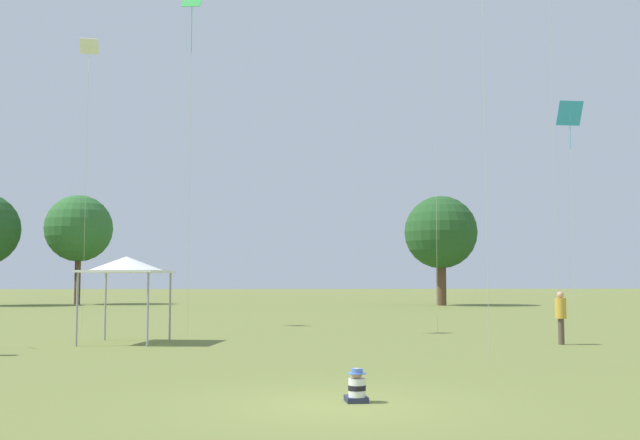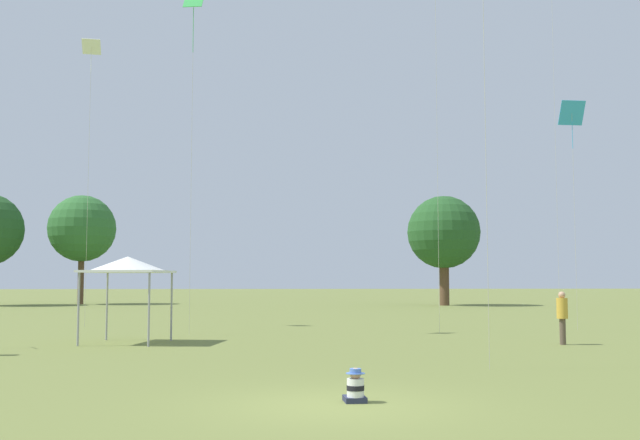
# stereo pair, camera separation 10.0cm
# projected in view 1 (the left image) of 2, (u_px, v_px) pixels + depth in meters

# --- Properties ---
(ground_plane) EXTENTS (300.00, 300.00, 0.00)m
(ground_plane) POSITION_uv_depth(u_px,v_px,m) (336.00, 406.00, 12.94)
(ground_plane) COLOR olive
(seated_toddler) EXTENTS (0.41, 0.50, 0.61)m
(seated_toddler) POSITION_uv_depth(u_px,v_px,m) (357.00, 388.00, 13.35)
(seated_toddler) COLOR #282D47
(seated_toddler) RESTS_ON ground
(person_standing_1) EXTENTS (0.52, 0.52, 1.77)m
(person_standing_1) POSITION_uv_depth(u_px,v_px,m) (561.00, 313.00, 25.11)
(person_standing_1) COLOR brown
(person_standing_1) RESTS_ON ground
(canopy_tent) EXTENTS (3.09, 3.09, 2.97)m
(canopy_tent) POSITION_uv_depth(u_px,v_px,m) (126.00, 265.00, 25.73)
(canopy_tent) COLOR white
(canopy_tent) RESTS_ON ground
(kite_0) EXTENTS (0.92, 0.76, 13.41)m
(kite_0) POSITION_uv_depth(u_px,v_px,m) (89.00, 60.00, 35.15)
(kite_0) COLOR white
(kite_0) RESTS_ON ground
(kite_3) EXTENTS (1.13, 0.53, 10.03)m
(kite_3) POSITION_uv_depth(u_px,v_px,m) (570.00, 118.00, 33.10)
(kite_3) COLOR #339EDB
(kite_3) RESTS_ON ground
(kite_6) EXTENTS (0.85, 0.58, 13.84)m
(kite_6) POSITION_uv_depth(u_px,v_px,m) (192.00, 20.00, 30.39)
(kite_6) COLOR green
(kite_6) RESTS_ON ground
(distant_tree_0) EXTENTS (6.05, 6.05, 9.10)m
(distant_tree_0) POSITION_uv_depth(u_px,v_px,m) (441.00, 233.00, 62.32)
(distant_tree_0) COLOR brown
(distant_tree_0) RESTS_ON ground
(distant_tree_1) EXTENTS (5.79, 5.79, 9.47)m
(distant_tree_1) POSITION_uv_depth(u_px,v_px,m) (79.00, 229.00, 64.90)
(distant_tree_1) COLOR brown
(distant_tree_1) RESTS_ON ground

